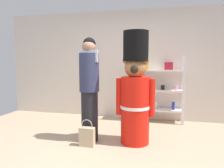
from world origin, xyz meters
The scene contains 6 objects.
ground_plane centered at (0.00, 0.00, 0.00)m, with size 6.40×6.40×0.00m, color tan.
back_wall centered at (0.00, 2.20, 1.30)m, with size 6.40×0.12×2.60m, color silver.
merchandise_shelf centered at (0.65, 1.98, 0.78)m, with size 1.22×0.35×1.51m.
teddy_bear_guard centered at (0.34, 0.57, 0.88)m, with size 0.65×0.50×1.87m.
person_shopper centered at (-0.43, 0.49, 0.94)m, with size 0.35×0.34×1.78m.
shopping_bag centered at (-0.39, 0.24, 0.16)m, with size 0.25×0.11×0.44m.
Camera 1 is at (0.78, -2.84, 1.37)m, focal length 33.31 mm.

